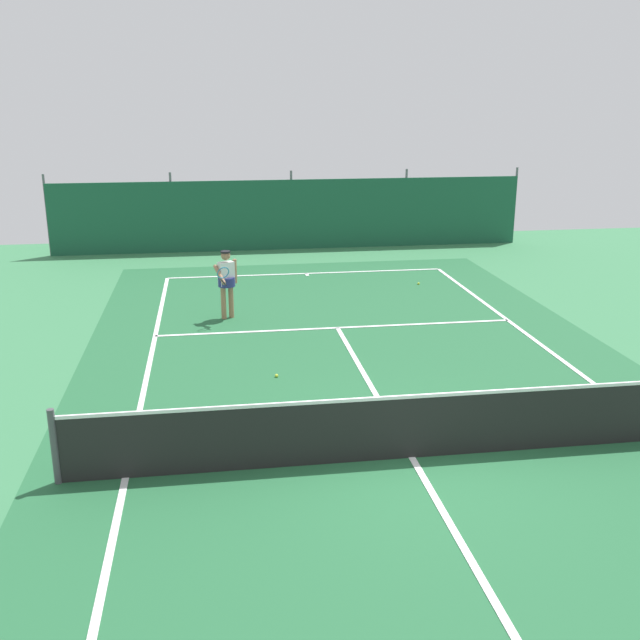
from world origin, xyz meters
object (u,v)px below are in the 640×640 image
object	(u,v)px
tennis_player	(226,279)
tennis_ball_near_player	(419,284)
tennis_ball_midcourt	(277,376)
tennis_net	(413,426)

from	to	relation	value
tennis_player	tennis_ball_near_player	distance (m)	6.07
tennis_ball_near_player	tennis_ball_midcourt	size ratio (longest dim) A/B	1.00
tennis_player	tennis_ball_near_player	bearing A→B (deg)	-179.56
tennis_ball_midcourt	tennis_net	bearing A→B (deg)	-64.63
tennis_net	tennis_player	distance (m)	7.98
tennis_player	tennis_ball_near_player	size ratio (longest dim) A/B	24.85
tennis_player	tennis_ball_midcourt	distance (m)	4.23
tennis_ball_near_player	tennis_player	bearing A→B (deg)	-155.10
tennis_net	tennis_player	size ratio (longest dim) A/B	6.17
tennis_ball_midcourt	tennis_ball_near_player	bearing A→B (deg)	54.77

